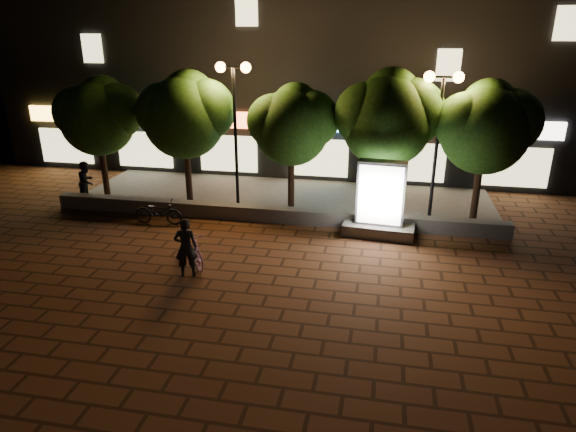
% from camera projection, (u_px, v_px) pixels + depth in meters
% --- Properties ---
extents(ground, '(80.00, 80.00, 0.00)m').
position_uv_depth(ground, '(237.00, 272.00, 13.93)').
color(ground, '#55301A').
rests_on(ground, ground).
extents(retaining_wall, '(16.00, 0.45, 0.50)m').
position_uv_depth(retaining_wall, '(270.00, 214.00, 17.52)').
color(retaining_wall, slate).
rests_on(retaining_wall, ground).
extents(sidewalk, '(16.00, 5.00, 0.08)m').
position_uv_depth(sidewalk, '(284.00, 197.00, 19.89)').
color(sidewalk, slate).
rests_on(sidewalk, ground).
extents(building_block, '(28.00, 8.12, 11.30)m').
position_uv_depth(building_block, '(310.00, 58.00, 24.10)').
color(building_block, black).
rests_on(building_block, ground).
extents(tree_far_left, '(3.36, 2.80, 4.63)m').
position_uv_depth(tree_far_left, '(99.00, 114.00, 19.03)').
color(tree_far_left, '#311D13').
rests_on(tree_far_left, sidewalk).
extents(tree_left, '(3.60, 3.00, 4.89)m').
position_uv_depth(tree_left, '(186.00, 112.00, 18.35)').
color(tree_left, '#311D13').
rests_on(tree_left, sidewalk).
extents(tree_mid, '(3.24, 2.70, 4.50)m').
position_uv_depth(tree_mid, '(293.00, 122.00, 17.71)').
color(tree_mid, '#311D13').
rests_on(tree_mid, sidewalk).
extents(tree_right, '(3.72, 3.10, 5.07)m').
position_uv_depth(tree_right, '(389.00, 115.00, 17.00)').
color(tree_right, '#311D13').
rests_on(tree_right, sidewalk).
extents(tree_far_right, '(3.48, 2.90, 4.76)m').
position_uv_depth(tree_far_right, '(487.00, 125.00, 16.49)').
color(tree_far_right, '#311D13').
rests_on(tree_far_right, sidewalk).
extents(street_lamp_left, '(1.26, 0.36, 5.18)m').
position_uv_depth(street_lamp_left, '(234.00, 99.00, 17.55)').
color(street_lamp_left, black).
rests_on(street_lamp_left, sidewalk).
extents(street_lamp_right, '(1.26, 0.36, 4.98)m').
position_uv_depth(street_lamp_right, '(441.00, 108.00, 16.35)').
color(street_lamp_right, black).
rests_on(street_lamp_right, sidewalk).
extents(ad_kiosk, '(2.37, 1.33, 2.47)m').
position_uv_depth(ad_kiosk, '(380.00, 206.00, 16.12)').
color(ad_kiosk, slate).
rests_on(ad_kiosk, ground).
extents(scooter_pink, '(1.57, 1.67, 1.07)m').
position_uv_depth(scooter_pink, '(191.00, 248.00, 14.16)').
color(scooter_pink, '#F59FE3').
rests_on(scooter_pink, ground).
extents(rider, '(0.70, 0.57, 1.67)m').
position_uv_depth(rider, '(186.00, 247.00, 13.44)').
color(rider, black).
rests_on(rider, ground).
extents(scooter_parked, '(1.70, 0.64, 0.88)m').
position_uv_depth(scooter_parked, '(159.00, 212.00, 17.19)').
color(scooter_parked, black).
rests_on(scooter_parked, ground).
extents(pedestrian, '(0.64, 0.80, 1.58)m').
position_uv_depth(pedestrian, '(87.00, 182.00, 19.06)').
color(pedestrian, black).
rests_on(pedestrian, sidewalk).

